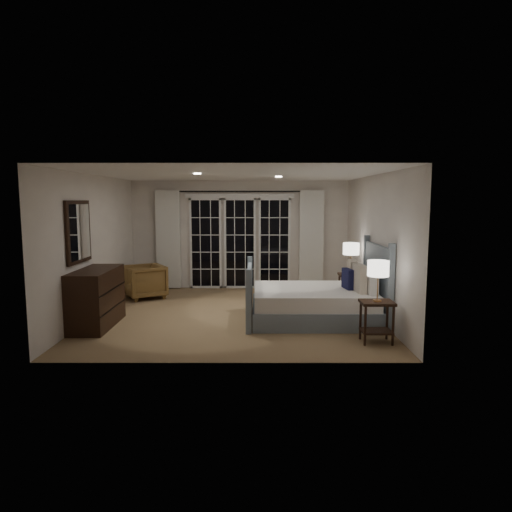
{
  "coord_description": "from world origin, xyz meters",
  "views": [
    {
      "loc": [
        0.38,
        -8.08,
        2.06
      ],
      "look_at": [
        0.37,
        0.09,
        1.05
      ],
      "focal_mm": 32.0,
      "sensor_mm": 36.0,
      "label": 1
    }
  ],
  "objects_px": {
    "nightstand_right": "(350,284)",
    "armchair": "(145,281)",
    "lamp_left": "(378,269)",
    "lamp_right": "(351,249)",
    "dresser": "(96,298)",
    "bed": "(317,301)",
    "nightstand_left": "(377,315)"
  },
  "relations": [
    {
      "from": "bed",
      "to": "armchair",
      "type": "relative_size",
      "value": 2.88
    },
    {
      "from": "nightstand_left",
      "to": "lamp_right",
      "type": "relative_size",
      "value": 0.99
    },
    {
      "from": "bed",
      "to": "lamp_right",
      "type": "relative_size",
      "value": 3.63
    },
    {
      "from": "dresser",
      "to": "lamp_right",
      "type": "bearing_deg",
      "value": 20.52
    },
    {
      "from": "nightstand_right",
      "to": "armchair",
      "type": "bearing_deg",
      "value": 173.47
    },
    {
      "from": "nightstand_left",
      "to": "nightstand_right",
      "type": "bearing_deg",
      "value": 86.91
    },
    {
      "from": "nightstand_right",
      "to": "lamp_right",
      "type": "bearing_deg",
      "value": 0.0
    },
    {
      "from": "armchair",
      "to": "nightstand_left",
      "type": "bearing_deg",
      "value": 23.73
    },
    {
      "from": "lamp_left",
      "to": "bed",
      "type": "bearing_deg",
      "value": 119.69
    },
    {
      "from": "armchair",
      "to": "dresser",
      "type": "distance_m",
      "value": 2.18
    },
    {
      "from": "nightstand_left",
      "to": "nightstand_right",
      "type": "height_order",
      "value": "nightstand_left"
    },
    {
      "from": "bed",
      "to": "nightstand_left",
      "type": "bearing_deg",
      "value": -60.31
    },
    {
      "from": "bed",
      "to": "nightstand_left",
      "type": "distance_m",
      "value": 1.43
    },
    {
      "from": "lamp_left",
      "to": "lamp_right",
      "type": "height_order",
      "value": "lamp_right"
    },
    {
      "from": "bed",
      "to": "lamp_right",
      "type": "distance_m",
      "value": 1.72
    },
    {
      "from": "armchair",
      "to": "dresser",
      "type": "relative_size",
      "value": 0.58
    },
    {
      "from": "bed",
      "to": "nightstand_left",
      "type": "xyz_separation_m",
      "value": [
        0.7,
        -1.24,
        0.07
      ]
    },
    {
      "from": "lamp_right",
      "to": "dresser",
      "type": "bearing_deg",
      "value": -159.48
    },
    {
      "from": "nightstand_right",
      "to": "bed",
      "type": "bearing_deg",
      "value": -122.94
    },
    {
      "from": "lamp_left",
      "to": "armchair",
      "type": "distance_m",
      "value": 5.13
    },
    {
      "from": "lamp_right",
      "to": "armchair",
      "type": "distance_m",
      "value": 4.31
    },
    {
      "from": "nightstand_right",
      "to": "lamp_left",
      "type": "distance_m",
      "value": 2.63
    },
    {
      "from": "bed",
      "to": "dresser",
      "type": "relative_size",
      "value": 1.68
    },
    {
      "from": "nightstand_right",
      "to": "lamp_right",
      "type": "height_order",
      "value": "lamp_right"
    },
    {
      "from": "bed",
      "to": "armchair",
      "type": "xyz_separation_m",
      "value": [
        -3.38,
        1.78,
        0.02
      ]
    },
    {
      "from": "nightstand_left",
      "to": "lamp_right",
      "type": "bearing_deg",
      "value": 86.91
    },
    {
      "from": "bed",
      "to": "lamp_left",
      "type": "bearing_deg",
      "value": -60.31
    },
    {
      "from": "lamp_left",
      "to": "armchair",
      "type": "relative_size",
      "value": 0.76
    },
    {
      "from": "bed",
      "to": "nightstand_right",
      "type": "xyz_separation_m",
      "value": [
        0.84,
        1.3,
        0.06
      ]
    },
    {
      "from": "bed",
      "to": "lamp_left",
      "type": "xyz_separation_m",
      "value": [
        0.7,
        -1.24,
        0.75
      ]
    },
    {
      "from": "bed",
      "to": "armchair",
      "type": "bearing_deg",
      "value": 152.21
    },
    {
      "from": "lamp_left",
      "to": "dresser",
      "type": "distance_m",
      "value": 4.48
    }
  ]
}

